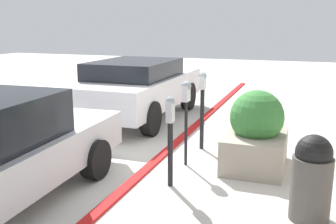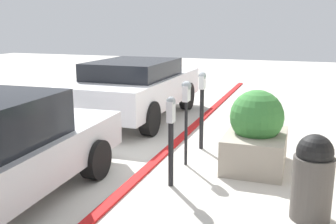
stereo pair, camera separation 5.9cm
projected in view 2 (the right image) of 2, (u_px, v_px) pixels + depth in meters
The scene contains 8 objects.
ground_plane at pixel (160, 162), 6.84m from camera, with size 40.00×40.00×0.00m, color beige.
curb_strip at pixel (156, 160), 6.86m from camera, with size 19.00×0.16×0.04m.
parking_meter_nearest at pixel (171, 131), 5.66m from camera, with size 0.15×0.13×1.35m.
parking_meter_second at pixel (186, 101), 6.46m from camera, with size 0.19×0.16×1.44m.
parking_meter_middle at pixel (202, 99), 7.36m from camera, with size 0.17×0.15×1.48m.
planter_box at pixel (256, 134), 6.50m from camera, with size 1.36×0.97×1.31m.
parked_car_middle at pixel (136, 87), 9.83m from camera, with size 4.53×2.06×1.47m.
trash_bin at pixel (313, 177), 4.75m from camera, with size 0.49×0.49×1.08m.
Camera 2 is at (-6.08, -2.24, 2.37)m, focal length 42.00 mm.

